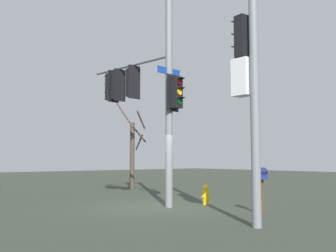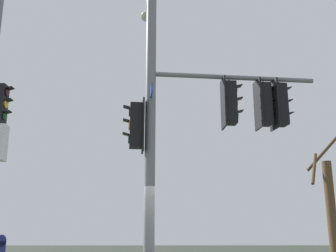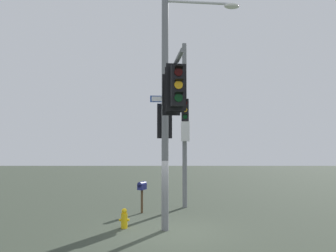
# 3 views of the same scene
# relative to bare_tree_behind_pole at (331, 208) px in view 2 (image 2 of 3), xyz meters

# --- Properties ---
(main_signal_pole_assembly) EXTENTS (3.44, 4.94, 8.71)m
(main_signal_pole_assembly) POSITION_rel_bare_tree_behind_pole_xyz_m (-5.39, 5.51, 2.34)
(main_signal_pole_assembly) COLOR slate
(main_signal_pole_assembly) RESTS_ON ground
(bare_tree_behind_pole) EXTENTS (1.80, 1.68, 5.37)m
(bare_tree_behind_pole) POSITION_rel_bare_tree_behind_pole_xyz_m (0.00, 0.00, 0.00)
(bare_tree_behind_pole) COLOR brown
(bare_tree_behind_pole) RESTS_ON ground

